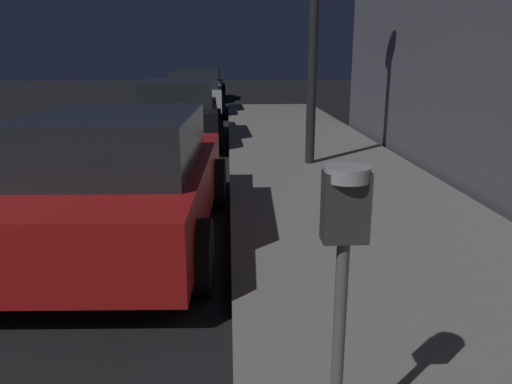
{
  "coord_description": "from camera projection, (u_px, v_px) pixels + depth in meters",
  "views": [
    {
      "loc": [
        3.99,
        -1.26,
        1.98
      ],
      "look_at": [
        4.17,
        1.94,
        1.1
      ],
      "focal_mm": 34.82,
      "sensor_mm": 36.0,
      "label": 1
    }
  ],
  "objects": [
    {
      "name": "car_red",
      "position": [
        121.0,
        179.0,
        5.24
      ],
      "size": [
        2.2,
        4.08,
        1.43
      ],
      "color": "maroon",
      "rests_on": "ground"
    },
    {
      "name": "parking_meter",
      "position": [
        343.0,
        245.0,
        2.09
      ],
      "size": [
        0.19,
        0.19,
        1.4
      ],
      "color": "#59595B",
      "rests_on": "sidewalk"
    },
    {
      "name": "car_black",
      "position": [
        179.0,
        112.0,
        11.43
      ],
      "size": [
        2.1,
        4.07,
        1.43
      ],
      "color": "black",
      "rests_on": "ground"
    },
    {
      "name": "car_silver",
      "position": [
        195.0,
        93.0,
        17.0
      ],
      "size": [
        2.12,
        4.11,
        1.43
      ],
      "color": "#B7B7BF",
      "rests_on": "ground"
    },
    {
      "name": "car_green",
      "position": [
        203.0,
        84.0,
        22.54
      ],
      "size": [
        2.03,
        4.45,
        1.43
      ],
      "color": "#19592D",
      "rests_on": "ground"
    }
  ]
}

